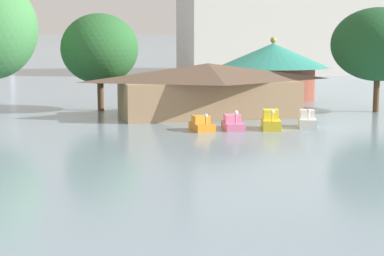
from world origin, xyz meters
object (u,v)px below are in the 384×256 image
shoreline_tree_mid (100,49)px  boathouse (208,88)px  pedal_boat_orange (202,125)px  shoreline_tree_right (378,44)px  pedal_boat_yellow (271,121)px  pedal_boat_white (307,120)px  pedal_boat_pink (233,123)px  green_roof_pavilion (273,67)px

shoreline_tree_mid → boathouse: bearing=-34.5°
pedal_boat_orange → shoreline_tree_right: shoreline_tree_right is taller
pedal_boat_yellow → pedal_boat_white: 3.22m
shoreline_tree_right → pedal_boat_yellow: bearing=-149.0°
pedal_boat_orange → pedal_boat_yellow: size_ratio=0.86×
pedal_boat_pink → pedal_boat_yellow: (2.95, -0.67, 0.15)m
pedal_boat_yellow → green_roof_pavilion: (8.03, 21.72, 3.02)m
boathouse → pedal_boat_white: bearing=-55.1°
boathouse → shoreline_tree_right: size_ratio=1.70×
pedal_boat_yellow → boathouse: bearing=-147.9°
boathouse → shoreline_tree_right: shoreline_tree_right is taller
pedal_boat_pink → pedal_boat_white: size_ratio=1.13×
shoreline_tree_mid → pedal_boat_white: bearing=-44.5°
pedal_boat_pink → boathouse: boathouse is taller
pedal_boat_pink → pedal_boat_white: bearing=92.3°
pedal_boat_pink → green_roof_pavilion: 23.95m
shoreline_tree_mid → green_roof_pavilion: bearing=17.7°
boathouse → shoreline_tree_mid: 11.72m
pedal_boat_orange → green_roof_pavilion: size_ratio=0.20×
pedal_boat_white → pedal_boat_orange: bearing=-74.5°
boathouse → shoreline_tree_mid: shoreline_tree_mid is taller
pedal_boat_pink → boathouse: bearing=-174.1°
pedal_boat_white → shoreline_tree_right: size_ratio=0.27×
pedal_boat_yellow → shoreline_tree_mid: shoreline_tree_mid is taller
pedal_boat_orange → pedal_boat_yellow: 5.56m
pedal_boat_yellow → pedal_boat_white: size_ratio=1.10×
green_roof_pavilion → shoreline_tree_right: shoreline_tree_right is taller
pedal_boat_orange → shoreline_tree_mid: 17.05m
pedal_boat_white → boathouse: bearing=-127.4°
pedal_boat_yellow → shoreline_tree_right: bearing=135.4°
pedal_boat_orange → green_roof_pavilion: 25.32m
pedal_boat_orange → pedal_boat_yellow: (5.53, -0.58, 0.16)m
pedal_boat_yellow → boathouse: (-2.87, 8.97, 1.92)m
shoreline_tree_right → pedal_boat_white: bearing=-142.6°
pedal_boat_pink → pedal_boat_white: (6.16, -0.44, 0.10)m
pedal_boat_pink → shoreline_tree_mid: (-9.15, 14.62, 5.57)m
green_roof_pavilion → shoreline_tree_right: bearing=-67.3°
pedal_boat_orange → pedal_boat_white: bearing=83.5°
pedal_boat_pink → boathouse: 8.55m
boathouse → green_roof_pavilion: 16.82m
pedal_boat_yellow → shoreline_tree_mid: 20.24m
pedal_boat_pink → green_roof_pavilion: size_ratio=0.24×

